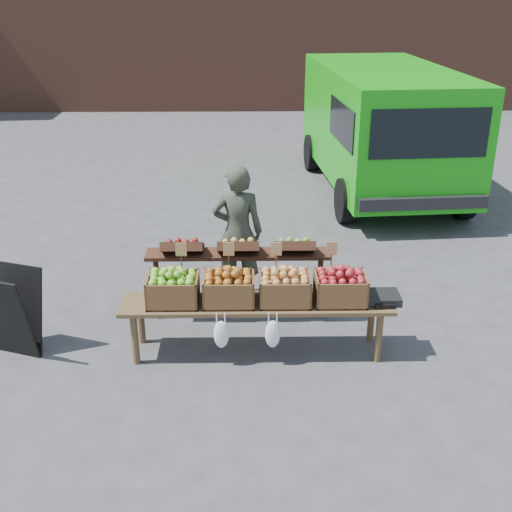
{
  "coord_description": "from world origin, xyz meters",
  "views": [
    {
      "loc": [
        -0.32,
        -5.45,
        3.53
      ],
      "look_at": [
        -0.23,
        0.7,
        0.85
      ],
      "focal_mm": 45.0,
      "sensor_mm": 36.0,
      "label": 1
    }
  ],
  "objects_px": {
    "delivery_van": "(382,132)",
    "chalkboard_sign": "(9,312)",
    "crate_golden_apples": "(173,290)",
    "crate_green_apples": "(340,289)",
    "crate_russet_pears": "(229,289)",
    "weighing_scale": "(382,297)",
    "back_table": "(239,276)",
    "crate_red_apples": "(285,289)",
    "vendor": "(238,232)",
    "display_bench": "(257,327)"
  },
  "relations": [
    {
      "from": "vendor",
      "to": "chalkboard_sign",
      "type": "bearing_deg",
      "value": 29.97
    },
    {
      "from": "vendor",
      "to": "chalkboard_sign",
      "type": "height_order",
      "value": "vendor"
    },
    {
      "from": "vendor",
      "to": "crate_golden_apples",
      "type": "distance_m",
      "value": 1.44
    },
    {
      "from": "weighing_scale",
      "to": "crate_russet_pears",
      "type": "bearing_deg",
      "value": 180.0
    },
    {
      "from": "chalkboard_sign",
      "to": "crate_red_apples",
      "type": "height_order",
      "value": "chalkboard_sign"
    },
    {
      "from": "chalkboard_sign",
      "to": "crate_golden_apples",
      "type": "distance_m",
      "value": 1.67
    },
    {
      "from": "chalkboard_sign",
      "to": "back_table",
      "type": "distance_m",
      "value": 2.39
    },
    {
      "from": "crate_russet_pears",
      "to": "weighing_scale",
      "type": "bearing_deg",
      "value": 0.0
    },
    {
      "from": "delivery_van",
      "to": "crate_russet_pears",
      "type": "relative_size",
      "value": 9.58
    },
    {
      "from": "crate_russet_pears",
      "to": "weighing_scale",
      "type": "distance_m",
      "value": 1.53
    },
    {
      "from": "delivery_van",
      "to": "back_table",
      "type": "distance_m",
      "value": 5.27
    },
    {
      "from": "vendor",
      "to": "crate_green_apples",
      "type": "relative_size",
      "value": 3.23
    },
    {
      "from": "vendor",
      "to": "weighing_scale",
      "type": "bearing_deg",
      "value": 139.08
    },
    {
      "from": "back_table",
      "to": "crate_green_apples",
      "type": "distance_m",
      "value": 1.26
    },
    {
      "from": "chalkboard_sign",
      "to": "crate_green_apples",
      "type": "distance_m",
      "value": 3.31
    },
    {
      "from": "back_table",
      "to": "display_bench",
      "type": "distance_m",
      "value": 0.78
    },
    {
      "from": "delivery_van",
      "to": "vendor",
      "type": "bearing_deg",
      "value": -125.86
    },
    {
      "from": "crate_red_apples",
      "to": "crate_russet_pears",
      "type": "bearing_deg",
      "value": 180.0
    },
    {
      "from": "chalkboard_sign",
      "to": "crate_golden_apples",
      "type": "bearing_deg",
      "value": 18.92
    },
    {
      "from": "vendor",
      "to": "crate_red_apples",
      "type": "distance_m",
      "value": 1.38
    },
    {
      "from": "delivery_van",
      "to": "chalkboard_sign",
      "type": "distance_m",
      "value": 7.16
    },
    {
      "from": "vendor",
      "to": "crate_russet_pears",
      "type": "relative_size",
      "value": 3.23
    },
    {
      "from": "delivery_van",
      "to": "back_table",
      "type": "height_order",
      "value": "delivery_van"
    },
    {
      "from": "vendor",
      "to": "back_table",
      "type": "height_order",
      "value": "vendor"
    },
    {
      "from": "back_table",
      "to": "crate_golden_apples",
      "type": "relative_size",
      "value": 4.2
    },
    {
      "from": "delivery_van",
      "to": "chalkboard_sign",
      "type": "bearing_deg",
      "value": -136.22
    },
    {
      "from": "crate_golden_apples",
      "to": "weighing_scale",
      "type": "xyz_separation_m",
      "value": [
        2.08,
        0.0,
        -0.1
      ]
    },
    {
      "from": "crate_green_apples",
      "to": "weighing_scale",
      "type": "bearing_deg",
      "value": 0.0
    },
    {
      "from": "crate_green_apples",
      "to": "crate_russet_pears",
      "type": "bearing_deg",
      "value": 180.0
    },
    {
      "from": "weighing_scale",
      "to": "crate_golden_apples",
      "type": "bearing_deg",
      "value": 180.0
    },
    {
      "from": "back_table",
      "to": "crate_red_apples",
      "type": "relative_size",
      "value": 4.2
    },
    {
      "from": "back_table",
      "to": "weighing_scale",
      "type": "height_order",
      "value": "back_table"
    },
    {
      "from": "chalkboard_sign",
      "to": "back_table",
      "type": "relative_size",
      "value": 0.44
    },
    {
      "from": "display_bench",
      "to": "crate_russet_pears",
      "type": "xyz_separation_m",
      "value": [
        -0.28,
        0.0,
        0.42
      ]
    },
    {
      "from": "chalkboard_sign",
      "to": "back_table",
      "type": "bearing_deg",
      "value": 36.63
    },
    {
      "from": "delivery_van",
      "to": "weighing_scale",
      "type": "height_order",
      "value": "delivery_van"
    },
    {
      "from": "chalkboard_sign",
      "to": "crate_green_apples",
      "type": "xyz_separation_m",
      "value": [
        3.3,
        -0.02,
        0.25
      ]
    },
    {
      "from": "crate_golden_apples",
      "to": "crate_green_apples",
      "type": "relative_size",
      "value": 1.0
    },
    {
      "from": "weighing_scale",
      "to": "vendor",
      "type": "bearing_deg",
      "value": 138.3
    },
    {
      "from": "back_table",
      "to": "crate_russet_pears",
      "type": "bearing_deg",
      "value": -96.86
    },
    {
      "from": "back_table",
      "to": "crate_golden_apples",
      "type": "distance_m",
      "value": 0.98
    },
    {
      "from": "crate_russet_pears",
      "to": "weighing_scale",
      "type": "xyz_separation_m",
      "value": [
        1.53,
        0.0,
        -0.1
      ]
    },
    {
      "from": "delivery_van",
      "to": "crate_russet_pears",
      "type": "distance_m",
      "value": 5.93
    },
    {
      "from": "delivery_van",
      "to": "crate_green_apples",
      "type": "xyz_separation_m",
      "value": [
        -1.44,
        -5.35,
        -0.36
      ]
    },
    {
      "from": "vendor",
      "to": "chalkboard_sign",
      "type": "distance_m",
      "value": 2.63
    },
    {
      "from": "crate_golden_apples",
      "to": "crate_russet_pears",
      "type": "xyz_separation_m",
      "value": [
        0.55,
        0.0,
        0.0
      ]
    },
    {
      "from": "chalkboard_sign",
      "to": "crate_golden_apples",
      "type": "relative_size",
      "value": 1.85
    },
    {
      "from": "chalkboard_sign",
      "to": "weighing_scale",
      "type": "bearing_deg",
      "value": 19.31
    },
    {
      "from": "delivery_van",
      "to": "crate_russet_pears",
      "type": "xyz_separation_m",
      "value": [
        -2.54,
        -5.35,
        -0.36
      ]
    },
    {
      "from": "vendor",
      "to": "crate_russet_pears",
      "type": "xyz_separation_m",
      "value": [
        -0.08,
        -1.29,
        -0.1
      ]
    }
  ]
}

